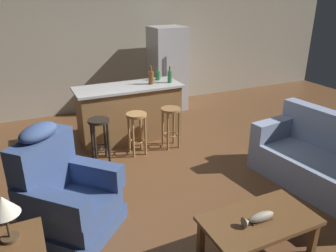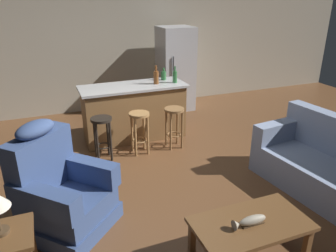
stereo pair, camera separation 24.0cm
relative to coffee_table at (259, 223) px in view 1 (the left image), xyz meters
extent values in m
plane|color=brown|center=(-0.21, 1.84, -0.36)|extent=(12.00, 12.00, 0.00)
cube|color=#A89E89|center=(-0.21, 4.96, 0.94)|extent=(12.00, 0.05, 2.60)
cube|color=brown|center=(0.00, 0.00, 0.04)|extent=(1.10, 0.60, 0.04)
cube|color=brown|center=(0.49, -0.24, -0.17)|extent=(0.06, 0.06, 0.38)
cube|color=brown|center=(-0.49, 0.24, -0.17)|extent=(0.06, 0.06, 0.38)
cube|color=brown|center=(0.49, 0.24, -0.17)|extent=(0.06, 0.06, 0.38)
cube|color=#4C3823|center=(-0.01, -0.03, 0.06)|extent=(0.22, 0.07, 0.01)
ellipsoid|color=#9E937F|center=(-0.01, -0.03, 0.10)|extent=(0.28, 0.09, 0.09)
cone|color=#9E937F|center=(-0.18, -0.03, 0.10)|extent=(0.06, 0.10, 0.10)
cube|color=#8493B2|center=(1.54, 0.56, -0.26)|extent=(1.06, 1.98, 0.20)
cube|color=#8493B2|center=(1.54, 0.56, -0.05)|extent=(1.06, 1.98, 0.22)
cube|color=#8493B2|center=(1.44, 1.41, 0.20)|extent=(0.86, 0.30, 0.28)
cube|color=#384C7A|center=(-1.56, 1.10, -0.27)|extent=(1.19, 1.19, 0.18)
cube|color=#384C7A|center=(-1.56, 1.10, -0.06)|extent=(1.10, 1.10, 0.24)
cube|color=#384C7A|center=(-1.77, 1.32, 0.38)|extent=(0.71, 0.70, 0.64)
ellipsoid|color=#384C7A|center=(-1.77, 1.32, 0.76)|extent=(0.52, 0.51, 0.16)
cube|color=#384C7A|center=(-1.31, 1.32, 0.19)|extent=(0.69, 0.70, 0.26)
cube|color=#384C7A|center=(-1.78, 0.86, 0.19)|extent=(0.69, 0.70, 0.26)
cube|color=brown|center=(-2.12, 0.47, 0.18)|extent=(0.48, 0.48, 0.04)
cylinder|color=brown|center=(-1.92, 0.67, -0.10)|extent=(0.04, 0.04, 0.52)
cylinder|color=#4C3823|center=(-2.13, 0.50, 0.21)|extent=(0.14, 0.14, 0.03)
cylinder|color=#4C3823|center=(-2.13, 0.50, 0.34)|extent=(0.02, 0.02, 0.22)
cone|color=beige|center=(-2.13, 0.50, 0.53)|extent=(0.24, 0.24, 0.16)
cube|color=olive|center=(-0.21, 3.19, 0.09)|extent=(1.71, 0.63, 0.91)
cube|color=#B2B2B2|center=(-0.21, 3.19, 0.57)|extent=(1.80, 0.70, 0.04)
cylinder|color=black|center=(-0.89, 2.56, 0.30)|extent=(0.32, 0.32, 0.04)
torus|color=black|center=(-0.89, 2.56, -0.14)|extent=(0.23, 0.23, 0.02)
cylinder|color=black|center=(-0.99, 2.46, -0.04)|extent=(0.04, 0.04, 0.64)
cylinder|color=black|center=(-0.79, 2.46, -0.04)|extent=(0.04, 0.04, 0.64)
cylinder|color=black|center=(-0.99, 2.66, -0.04)|extent=(0.04, 0.04, 0.64)
cylinder|color=black|center=(-0.79, 2.66, -0.04)|extent=(0.04, 0.04, 0.64)
cylinder|color=#A87A47|center=(-0.31, 2.56, 0.30)|extent=(0.32, 0.32, 0.04)
torus|color=#A87A47|center=(-0.31, 2.56, -0.14)|extent=(0.23, 0.23, 0.02)
cylinder|color=#A87A47|center=(-0.41, 2.46, -0.04)|extent=(0.04, 0.04, 0.64)
cylinder|color=#A87A47|center=(-0.21, 2.46, -0.04)|extent=(0.04, 0.04, 0.64)
cylinder|color=#A87A47|center=(-0.41, 2.66, -0.04)|extent=(0.04, 0.04, 0.64)
cylinder|color=#A87A47|center=(-0.21, 2.66, -0.04)|extent=(0.04, 0.04, 0.64)
cylinder|color=olive|center=(0.28, 2.56, 0.30)|extent=(0.32, 0.32, 0.04)
torus|color=olive|center=(0.28, 2.56, -0.14)|extent=(0.23, 0.23, 0.02)
cylinder|color=olive|center=(0.18, 2.46, -0.04)|extent=(0.04, 0.04, 0.64)
cylinder|color=olive|center=(0.38, 2.46, -0.04)|extent=(0.04, 0.04, 0.64)
cylinder|color=olive|center=(0.18, 2.66, -0.04)|extent=(0.04, 0.04, 0.64)
cylinder|color=olive|center=(0.38, 2.66, -0.04)|extent=(0.04, 0.04, 0.64)
cube|color=#B7B7BC|center=(1.07, 4.39, 0.52)|extent=(0.70, 0.66, 1.76)
cylinder|color=#333338|center=(0.88, 4.04, 0.60)|extent=(0.02, 0.02, 0.50)
cylinder|color=#2D6B38|center=(0.41, 3.36, 0.66)|extent=(0.09, 0.09, 0.15)
cylinder|color=#2D6B38|center=(0.41, 3.36, 0.77)|extent=(0.03, 0.03, 0.06)
cylinder|color=#2D6B38|center=(0.52, 3.10, 0.69)|extent=(0.08, 0.08, 0.20)
cylinder|color=#2D6B38|center=(0.52, 3.10, 0.83)|extent=(0.03, 0.03, 0.09)
cylinder|color=brown|center=(0.19, 3.14, 0.70)|extent=(0.09, 0.09, 0.22)
cylinder|color=brown|center=(0.19, 3.14, 0.85)|extent=(0.03, 0.03, 0.09)
camera|label=1|loc=(-1.86, -1.93, 2.04)|focal=35.00mm
camera|label=2|loc=(-1.64, -2.03, 2.04)|focal=35.00mm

